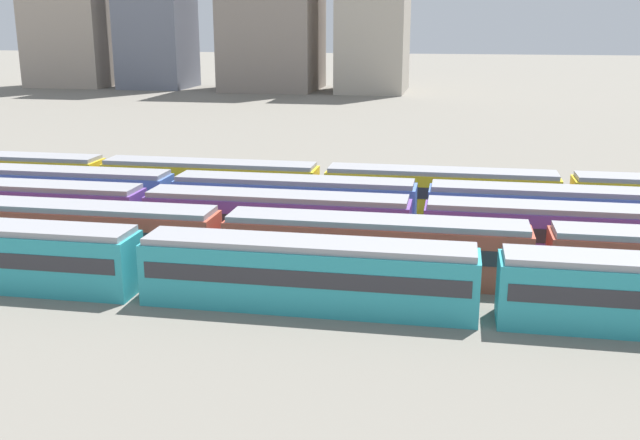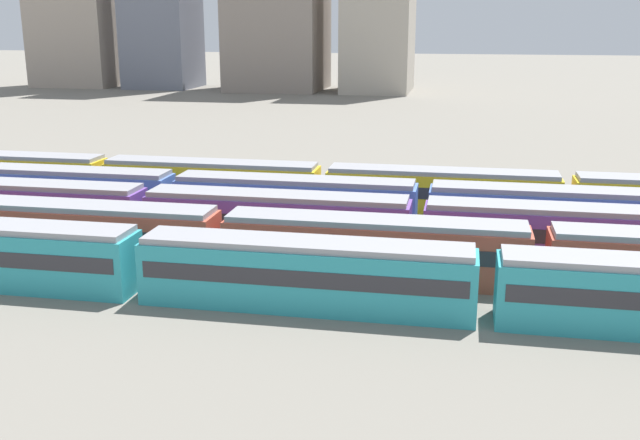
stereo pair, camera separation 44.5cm
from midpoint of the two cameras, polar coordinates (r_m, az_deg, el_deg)
train_track_0 at (r=39.62m, az=-1.28°, el=-4.15°), size 93.60×3.06×3.75m
train_track_1 at (r=46.01m, az=-7.81°, el=-1.53°), size 74.70×3.06×3.75m
train_track_2 at (r=53.24m, az=-13.51°, el=0.49°), size 74.70×3.06×3.75m
train_track_3 at (r=57.86m, az=-11.41°, el=1.77°), size 74.70×3.06×3.75m
train_track_4 at (r=59.46m, az=18.15°, el=1.67°), size 112.50×3.06×3.75m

